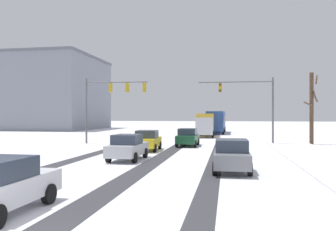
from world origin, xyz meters
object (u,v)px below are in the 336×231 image
object	(u,v)px
car_silver_third	(128,147)
box_truck_delivery	(205,124)
bare_tree_sidewalk_far	(312,107)
car_yellow_cab_second	(147,140)
traffic_signal_near_right	(251,98)
office_building_far_left_block	(48,93)
car_dark_green_lead	(188,137)
bus_oncoming	(216,120)
car_grey_fourth	(232,155)
traffic_signal_near_left	(111,95)

from	to	relation	value
car_silver_third	box_truck_delivery	bearing A→B (deg)	82.23
bare_tree_sidewalk_far	car_yellow_cab_second	bearing A→B (deg)	-149.50
traffic_signal_near_right	car_silver_third	size ratio (longest dim) A/B	1.78
office_building_far_left_block	car_dark_green_lead	bearing A→B (deg)	-45.80
bus_oncoming	bare_tree_sidewalk_far	bearing A→B (deg)	-63.20
car_grey_fourth	box_truck_delivery	xyz separation A→B (m)	(-3.06, 27.74, 0.82)
traffic_signal_near_right	bus_oncoming	size ratio (longest dim) A/B	0.66
car_grey_fourth	car_yellow_cab_second	bearing A→B (deg)	125.41
bus_oncoming	office_building_far_left_block	world-z (taller)	office_building_far_left_block
bare_tree_sidewalk_far	office_building_far_left_block	xyz separation A→B (m)	(-44.01, 29.27, 3.67)
car_dark_green_lead	car_grey_fourth	xyz separation A→B (m)	(3.76, -13.59, 0.00)
car_yellow_cab_second	office_building_far_left_block	bearing A→B (deg)	128.14
car_dark_green_lead	office_building_far_left_block	bearing A→B (deg)	134.20
traffic_signal_near_right	bare_tree_sidewalk_far	world-z (taller)	bare_tree_sidewalk_far
car_yellow_cab_second	office_building_far_left_block	xyz separation A→B (m)	(-29.63, 37.74, 6.44)
bare_tree_sidewalk_far	office_building_far_left_block	size ratio (longest dim) A/B	0.34
traffic_signal_near_left	box_truck_delivery	distance (m)	15.60
car_grey_fourth	traffic_signal_near_right	bearing A→B (deg)	82.94
traffic_signal_near_left	bus_oncoming	world-z (taller)	traffic_signal_near_left
bare_tree_sidewalk_far	traffic_signal_near_right	bearing A→B (deg)	-173.17
car_dark_green_lead	office_building_far_left_block	world-z (taller)	office_building_far_left_block
traffic_signal_near_left	traffic_signal_near_right	world-z (taller)	same
car_dark_green_lead	car_grey_fourth	world-z (taller)	same
traffic_signal_near_right	car_dark_green_lead	xyz separation A→B (m)	(-5.85, -3.32, -3.69)
bus_oncoming	box_truck_delivery	world-z (taller)	bus_oncoming
bare_tree_sidewalk_far	car_silver_third	bearing A→B (deg)	-134.95
car_dark_green_lead	car_silver_third	world-z (taller)	same
traffic_signal_near_left	office_building_far_left_block	bearing A→B (deg)	127.62
car_grey_fourth	bare_tree_sidewalk_far	xyz separation A→B (m)	(7.88, 17.61, 2.77)
traffic_signal_near_left	car_yellow_cab_second	bearing A→B (deg)	-49.25
traffic_signal_near_right	office_building_far_left_block	xyz separation A→B (m)	(-38.23, 29.97, 2.75)
traffic_signal_near_right	bus_oncoming	distance (m)	20.52
car_yellow_cab_second	bus_oncoming	xyz separation A→B (m)	(4.63, 27.76, 1.18)
car_yellow_cab_second	car_grey_fourth	distance (m)	11.22
bare_tree_sidewalk_far	box_truck_delivery	bearing A→B (deg)	137.21
bus_oncoming	bare_tree_sidewalk_far	size ratio (longest dim) A/B	1.59
car_silver_third	traffic_signal_near_right	bearing A→B (deg)	58.04
car_silver_third	box_truck_delivery	size ratio (longest dim) A/B	0.55
traffic_signal_near_right	car_dark_green_lead	size ratio (longest dim) A/B	1.77
bare_tree_sidewalk_far	bus_oncoming	bearing A→B (deg)	116.80
car_grey_fourth	box_truck_delivery	bearing A→B (deg)	96.30
traffic_signal_near_right	box_truck_delivery	xyz separation A→B (m)	(-5.16, 10.82, -2.87)
car_dark_green_lead	office_building_far_left_block	size ratio (longest dim) A/B	0.20
car_yellow_cab_second	car_silver_third	xyz separation A→B (m)	(0.10, -5.83, 0.00)
traffic_signal_near_left	car_grey_fourth	distance (m)	19.47
traffic_signal_near_left	car_yellow_cab_second	distance (m)	8.81
car_yellow_cab_second	car_grey_fourth	xyz separation A→B (m)	(6.50, -9.14, 0.00)
traffic_signal_near_right	office_building_far_left_block	world-z (taller)	office_building_far_left_block
box_truck_delivery	car_dark_green_lead	bearing A→B (deg)	-92.80
car_silver_third	box_truck_delivery	distance (m)	24.67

